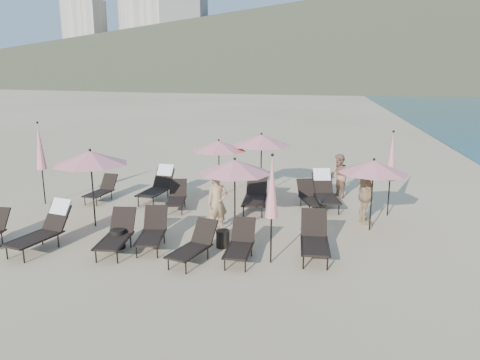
% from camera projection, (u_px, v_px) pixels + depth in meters
% --- Properties ---
extents(ground, '(800.00, 800.00, 0.00)m').
position_uv_depth(ground, '(223.00, 256.00, 11.57)').
color(ground, '#D6BA8C').
rests_on(ground, ground).
extents(volcanic_headland, '(690.00, 690.00, 55.00)m').
position_uv_depth(volcanic_headland, '(435.00, 32.00, 284.77)').
color(volcanic_headland, brown).
rests_on(volcanic_headland, ground).
extents(hotel_skyline, '(109.00, 82.00, 55.00)m').
position_uv_depth(hotel_skyline, '(159.00, 35.00, 281.07)').
color(hotel_skyline, beige).
rests_on(hotel_skyline, ground).
extents(lounger_0, '(1.09, 1.93, 1.14)m').
position_uv_depth(lounger_0, '(44.00, 228.00, 11.95)').
color(lounger_0, black).
rests_on(lounger_0, ground).
extents(lounger_1, '(0.77, 1.71, 0.96)m').
position_uv_depth(lounger_1, '(117.00, 234.00, 11.78)').
color(lounger_1, black).
rests_on(lounger_1, ground).
extents(lounger_2, '(0.85, 1.69, 0.93)m').
position_uv_depth(lounger_2, '(152.00, 231.00, 12.05)').
color(lounger_2, black).
rests_on(lounger_2, ground).
extents(lounger_3, '(1.03, 1.64, 0.88)m').
position_uv_depth(lounger_3, '(194.00, 245.00, 11.16)').
color(lounger_3, black).
rests_on(lounger_3, ground).
extents(lounger_4, '(0.60, 1.53, 0.87)m').
position_uv_depth(lounger_4, '(240.00, 243.00, 11.26)').
color(lounger_4, black).
rests_on(lounger_4, ground).
extents(lounger_5, '(0.74, 1.78, 1.01)m').
position_uv_depth(lounger_5, '(315.00, 238.00, 11.45)').
color(lounger_5, black).
rests_on(lounger_5, ground).
extents(lounger_6, '(0.76, 1.53, 0.84)m').
position_uv_depth(lounger_6, '(102.00, 190.00, 16.35)').
color(lounger_6, black).
rests_on(lounger_6, ground).
extents(lounger_7, '(0.91, 1.92, 1.15)m').
position_uv_depth(lounger_7, '(158.00, 185.00, 16.38)').
color(lounger_7, black).
rests_on(lounger_7, ground).
extents(lounger_8, '(0.83, 1.59, 0.87)m').
position_uv_depth(lounger_8, '(177.00, 197.00, 15.36)').
color(lounger_8, black).
rests_on(lounger_8, ground).
extents(lounger_9, '(0.76, 1.86, 1.05)m').
position_uv_depth(lounger_9, '(255.00, 195.00, 15.23)').
color(lounger_9, black).
rests_on(lounger_9, ground).
extents(lounger_10, '(1.02, 1.61, 0.86)m').
position_uv_depth(lounger_10, '(310.00, 196.00, 15.43)').
color(lounger_10, black).
rests_on(lounger_10, ground).
extents(lounger_11, '(0.98, 1.95, 1.16)m').
position_uv_depth(lounger_11, '(325.00, 190.00, 15.60)').
color(lounger_11, black).
rests_on(lounger_11, ground).
extents(umbrella_open_0, '(2.14, 2.14, 2.31)m').
position_uv_depth(umbrella_open_0, '(90.00, 158.00, 13.30)').
color(umbrella_open_0, black).
rests_on(umbrella_open_0, ground).
extents(umbrella_open_1, '(2.03, 2.03, 2.19)m').
position_uv_depth(umbrella_open_1, '(235.00, 167.00, 12.63)').
color(umbrella_open_1, black).
rests_on(umbrella_open_1, ground).
extents(umbrella_open_2, '(1.95, 1.95, 2.10)m').
position_uv_depth(umbrella_open_2, '(374.00, 167.00, 12.98)').
color(umbrella_open_2, black).
rests_on(umbrella_open_2, ground).
extents(umbrella_open_3, '(1.96, 1.96, 2.11)m').
position_uv_depth(umbrella_open_3, '(219.00, 146.00, 16.49)').
color(umbrella_open_3, black).
rests_on(umbrella_open_3, ground).
extents(umbrella_open_4, '(2.15, 2.15, 2.31)m').
position_uv_depth(umbrella_open_4, '(261.00, 140.00, 16.60)').
color(umbrella_open_4, black).
rests_on(umbrella_open_4, ground).
extents(umbrella_closed_0, '(0.31, 0.31, 2.65)m').
position_uv_depth(umbrella_closed_0, '(272.00, 188.00, 10.74)').
color(umbrella_closed_0, black).
rests_on(umbrella_closed_0, ground).
extents(umbrella_closed_1, '(0.32, 0.32, 2.70)m').
position_uv_depth(umbrella_closed_1, '(392.00, 157.00, 14.31)').
color(umbrella_closed_1, black).
rests_on(umbrella_closed_1, ground).
extents(umbrella_closed_2, '(0.33, 0.33, 2.82)m').
position_uv_depth(umbrella_closed_2, '(40.00, 147.00, 15.58)').
color(umbrella_closed_2, black).
rests_on(umbrella_closed_2, ground).
extents(side_table_0, '(0.37, 0.37, 0.49)m').
position_uv_depth(side_table_0, '(118.00, 239.00, 12.03)').
color(side_table_0, black).
rests_on(side_table_0, ground).
extents(side_table_1, '(0.35, 0.35, 0.45)m').
position_uv_depth(side_table_1, '(223.00, 239.00, 12.08)').
color(side_table_1, black).
rests_on(side_table_1, ground).
extents(beachgoer_a, '(0.72, 0.64, 1.66)m').
position_uv_depth(beachgoer_a, '(217.00, 203.00, 13.15)').
color(beachgoer_a, tan).
rests_on(beachgoer_a, ground).
extents(beachgoer_b, '(0.92, 0.97, 1.58)m').
position_uv_depth(beachgoer_b, '(339.00, 176.00, 16.59)').
color(beachgoer_b, '#9C6B50').
rests_on(beachgoer_b, ground).
extents(beachgoer_c, '(0.64, 1.12, 1.80)m').
position_uv_depth(beachgoer_c, '(366.00, 194.00, 13.77)').
color(beachgoer_c, tan).
rests_on(beachgoer_c, ground).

